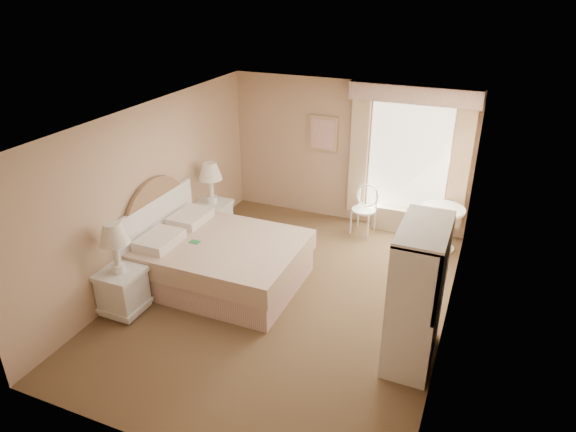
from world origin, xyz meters
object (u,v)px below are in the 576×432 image
at_px(nightstand_near, 121,280).
at_px(cafe_chair, 365,205).
at_px(bed, 215,258).
at_px(nightstand_far, 213,210).
at_px(round_table, 442,222).
at_px(armoire, 416,306).

relative_size(nightstand_near, cafe_chair, 1.52).
bearing_deg(cafe_chair, bed, -116.48).
relative_size(nightstand_far, round_table, 1.81).
distance_m(nightstand_near, round_table, 4.93).
distance_m(round_table, armoire, 2.80).
bearing_deg(cafe_chair, nightstand_far, -146.05).
distance_m(nightstand_near, cafe_chair, 4.19).
height_order(cafe_chair, armoire, armoire).
bearing_deg(nightstand_near, nightstand_far, 90.00).
xyz_separation_m(nightstand_far, round_table, (3.59, 1.04, -0.01)).
bearing_deg(round_table, nightstand_far, -163.84).
height_order(round_table, cafe_chair, cafe_chair).
height_order(nightstand_near, round_table, nightstand_near).
height_order(nightstand_far, armoire, armoire).
distance_m(bed, cafe_chair, 2.85).
bearing_deg(nightstand_near, round_table, 43.25).
relative_size(nightstand_far, armoire, 0.76).
bearing_deg(nightstand_far, armoire, -25.65).
bearing_deg(bed, nightstand_far, 121.06).
relative_size(bed, round_table, 3.12).
xyz_separation_m(round_table, cafe_chair, (-1.29, 0.12, 0.01)).
relative_size(nightstand_far, cafe_chair, 1.54).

